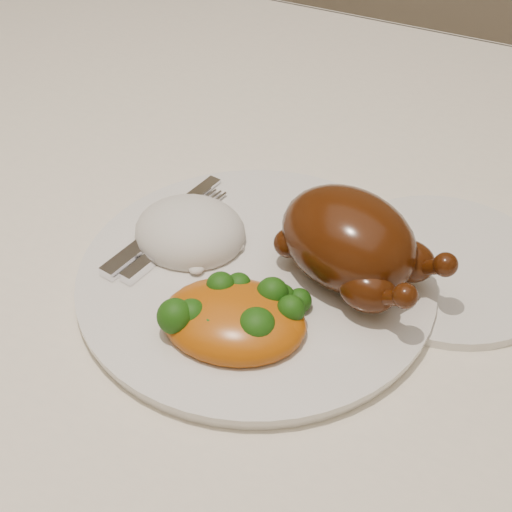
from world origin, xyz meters
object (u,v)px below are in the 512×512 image
at_px(dinner_plate, 256,278).
at_px(side_plate, 445,265).
at_px(dining_table, 204,274).
at_px(roast_chicken, 351,242).

relative_size(dinner_plate, side_plate, 1.55).
height_order(dinner_plate, side_plate, dinner_plate).
bearing_deg(side_plate, dining_table, -177.43).
height_order(dining_table, dinner_plate, dinner_plate).
bearing_deg(roast_chicken, side_plate, 60.98).
xyz_separation_m(dining_table, side_plate, (0.25, 0.01, 0.11)).
distance_m(dining_table, roast_chicken, 0.24).
bearing_deg(dinner_plate, dining_table, 141.96).
distance_m(dinner_plate, roast_chicken, 0.09).
distance_m(side_plate, roast_chicken, 0.11).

